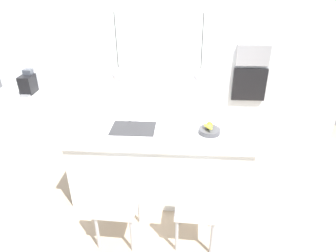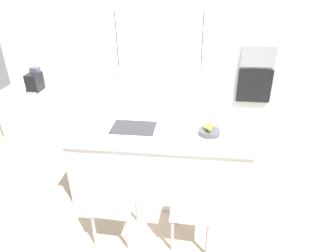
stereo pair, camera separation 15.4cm
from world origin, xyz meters
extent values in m
plane|color=tan|center=(0.00, 0.00, 0.00)|extent=(6.60, 6.60, 0.00)
cube|color=white|center=(0.00, 1.65, 1.30)|extent=(6.00, 0.10, 2.60)
cube|color=white|center=(0.00, 0.00, 0.44)|extent=(2.22, 0.89, 0.88)
cube|color=white|center=(0.00, 0.00, 0.91)|extent=(2.28, 0.95, 0.06)
cube|color=#2D2D30|center=(-0.34, 0.00, 0.94)|extent=(0.56, 0.40, 0.02)
cylinder|color=silver|center=(-0.34, 0.24, 1.05)|extent=(0.02, 0.02, 0.22)
cylinder|color=silver|center=(-0.34, 0.16, 1.15)|extent=(0.02, 0.16, 0.02)
cylinder|color=#4C4C51|center=(0.61, -0.06, 0.97)|extent=(0.27, 0.27, 0.06)
sphere|color=olive|center=(0.61, -0.07, 1.03)|extent=(0.07, 0.07, 0.07)
sphere|color=orange|center=(0.61, -0.02, 1.03)|extent=(0.08, 0.08, 0.08)
ellipsoid|color=yellow|center=(0.59, -0.10, 1.05)|extent=(0.13, 0.18, 0.06)
cube|color=white|center=(-2.40, 1.28, 0.44)|extent=(1.10, 0.60, 0.88)
cube|color=black|center=(-2.33, 1.28, 1.03)|extent=(0.20, 0.28, 0.30)
cube|color=gray|center=(-2.33, 1.11, 0.89)|extent=(0.16, 0.08, 0.02)
cube|color=#4C515B|center=(-2.33, 1.36, 1.22)|extent=(0.14, 0.11, 0.08)
cube|color=#9E9EA3|center=(1.39, 1.58, 1.50)|extent=(0.54, 0.08, 0.34)
cube|color=black|center=(1.39, 1.58, 1.00)|extent=(0.56, 0.08, 0.56)
cube|color=silver|center=(-0.40, -0.85, 0.47)|extent=(0.46, 0.49, 0.06)
cube|color=silver|center=(-0.41, -1.06, 0.69)|extent=(0.42, 0.06, 0.39)
cylinder|color=#B2B2B7|center=(-0.20, -0.65, 0.22)|extent=(0.04, 0.04, 0.44)
cylinder|color=#B2B2B7|center=(-0.58, -0.63, 0.22)|extent=(0.04, 0.04, 0.44)
cylinder|color=#B2B2B7|center=(-0.22, -1.06, 0.22)|extent=(0.04, 0.04, 0.44)
cylinder|color=#B2B2B7|center=(-0.60, -1.05, 0.22)|extent=(0.04, 0.04, 0.44)
cube|color=white|center=(0.45, -0.85, 0.47)|extent=(0.45, 0.46, 0.06)
cube|color=white|center=(0.44, -1.05, 0.68)|extent=(0.41, 0.06, 0.36)
cylinder|color=#B2B2B7|center=(0.64, -0.66, 0.22)|extent=(0.04, 0.04, 0.44)
cylinder|color=#B2B2B7|center=(0.27, -0.65, 0.22)|extent=(0.04, 0.04, 0.44)
cylinder|color=#B2B2B7|center=(0.63, -1.05, 0.22)|extent=(0.04, 0.04, 0.44)
cylinder|color=#B2B2B7|center=(0.25, -1.03, 0.22)|extent=(0.04, 0.04, 0.44)
sphere|color=silver|center=(-0.47, 0.00, 1.65)|extent=(0.16, 0.16, 0.16)
cylinder|color=black|center=(-0.47, 0.00, 2.03)|extent=(0.01, 0.01, 0.60)
sphere|color=silver|center=(0.47, 0.00, 1.65)|extent=(0.16, 0.16, 0.16)
cylinder|color=black|center=(0.47, 0.00, 2.03)|extent=(0.01, 0.01, 0.60)
camera|label=1|loc=(0.30, -3.27, 2.72)|focal=31.61mm
camera|label=2|loc=(0.45, -3.26, 2.72)|focal=31.61mm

